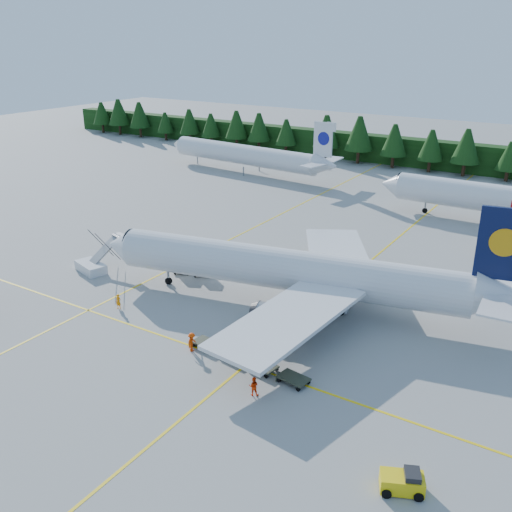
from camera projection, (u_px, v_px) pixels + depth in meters
The scene contains 15 objects.
ground at pixel (229, 321), 58.14m from camera, with size 320.00×320.00×0.00m, color gray.
taxi_stripe_a at pixel (229, 240), 80.86m from camera, with size 0.25×120.00×0.01m, color yellow.
taxi_stripe_b at pixel (360, 269), 70.90m from camera, with size 0.25×120.00×0.01m, color yellow.
taxi_stripe_cross at pixel (193, 346), 53.42m from camera, with size 80.00×0.25×0.01m, color yellow.
treeline_hedge at pixel (448, 156), 121.62m from camera, with size 220.00×4.00×6.00m, color black.
airliner_navy at pixel (279, 269), 60.83m from camera, with size 44.15×35.98×12.97m.
airliner_far_left at pixel (239, 154), 120.06m from camera, with size 41.60×7.64×12.10m.
airstairs at pixel (93, 264), 70.15m from camera, with size 4.82×6.54×3.92m.
service_truck at pixel (322, 295), 60.61m from camera, with size 6.37×3.31×2.92m.
baggage_tug at pixel (403, 482), 36.29m from camera, with size 3.13×2.48×1.48m.
dolly_train at pixel (248, 359), 50.36m from camera, with size 12.46×2.70×0.15m.
uld_pair at pixel (193, 266), 69.06m from camera, with size 5.13×2.94×1.59m.
crew_a at pixel (118, 302), 60.47m from camera, with size 0.60×0.40×1.66m, color orange.
crew_b at pixel (254, 386), 45.95m from camera, with size 0.80×0.63×1.65m, color #FF3205.
crew_c at pixel (192, 342), 52.31m from camera, with size 0.77×0.52×1.86m, color #E23C04.
Camera 1 is at (29.97, -42.27, 27.34)m, focal length 40.00 mm.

